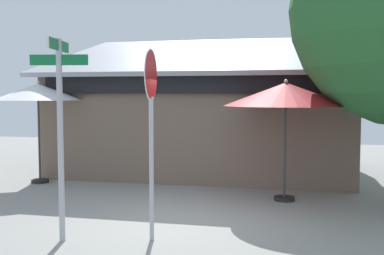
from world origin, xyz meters
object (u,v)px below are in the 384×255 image
Objects in this scene: stop_sign at (151,107)px; patio_umbrella_ivory_left at (38,93)px; street_sign_post at (60,118)px; patio_umbrella_crimson_center at (286,95)px.

stop_sign is 5.77m from patio_umbrella_ivory_left.
street_sign_post is 1.19× the size of patio_umbrella_ivory_left.
stop_sign is (1.34, 0.35, 0.17)m from street_sign_post.
stop_sign reaches higher than patio_umbrella_crimson_center.
patio_umbrella_crimson_center is (3.29, 3.57, 0.35)m from street_sign_post.
street_sign_post reaches higher than stop_sign.
patio_umbrella_ivory_left is 6.23m from patio_umbrella_crimson_center.
stop_sign reaches higher than patio_umbrella_ivory_left.
patio_umbrella_crimson_center is at bearing 47.29° from street_sign_post.
stop_sign is 1.14× the size of patio_umbrella_ivory_left.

